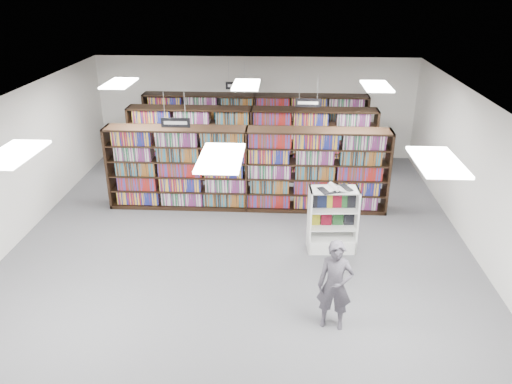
{
  "coord_description": "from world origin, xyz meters",
  "views": [
    {
      "loc": [
        0.85,
        -9.57,
        5.55
      ],
      "look_at": [
        0.31,
        0.5,
        1.1
      ],
      "focal_mm": 35.0,
      "sensor_mm": 36.0,
      "label": 1
    }
  ],
  "objects_px": {
    "bookshelf_row_near": "(247,169)",
    "shopper": "(335,286)",
    "open_book": "(335,188)",
    "endcap_display": "(332,229)"
  },
  "relations": [
    {
      "from": "bookshelf_row_near",
      "to": "endcap_display",
      "type": "relative_size",
      "value": 4.86
    },
    {
      "from": "bookshelf_row_near",
      "to": "shopper",
      "type": "bearing_deg",
      "value": -68.81
    },
    {
      "from": "endcap_display",
      "to": "shopper",
      "type": "distance_m",
      "value": 2.64
    },
    {
      "from": "shopper",
      "to": "bookshelf_row_near",
      "type": "bearing_deg",
      "value": 121.12
    },
    {
      "from": "bookshelf_row_near",
      "to": "shopper",
      "type": "xyz_separation_m",
      "value": [
        1.78,
        -4.6,
        -0.24
      ]
    },
    {
      "from": "bookshelf_row_near",
      "to": "open_book",
      "type": "distance_m",
      "value": 2.87
    },
    {
      "from": "endcap_display",
      "to": "open_book",
      "type": "xyz_separation_m",
      "value": [
        -0.0,
        -0.07,
        0.98
      ]
    },
    {
      "from": "open_book",
      "to": "endcap_display",
      "type": "bearing_deg",
      "value": 67.19
    },
    {
      "from": "bookshelf_row_near",
      "to": "endcap_display",
      "type": "distance_m",
      "value": 2.85
    },
    {
      "from": "bookshelf_row_near",
      "to": "endcap_display",
      "type": "xyz_separation_m",
      "value": [
        1.97,
        -1.98,
        -0.56
      ]
    }
  ]
}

